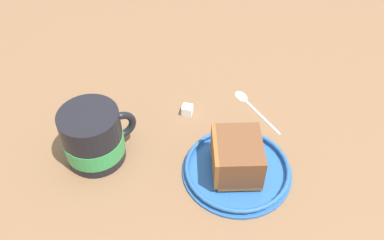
{
  "coord_description": "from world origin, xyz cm",
  "views": [
    {
      "loc": [
        -21.98,
        34.04,
        51.78
      ],
      "look_at": [
        1.56,
        -7.56,
        3.0
      ],
      "focal_mm": 38.63,
      "sensor_mm": 36.0,
      "label": 1
    }
  ],
  "objects_px": {
    "small_plate": "(237,169)",
    "teaspoon": "(248,102)",
    "cake_slice": "(237,156)",
    "tea_mug": "(94,137)",
    "sugar_cube": "(187,110)"
  },
  "relations": [
    {
      "from": "small_plate",
      "to": "teaspoon",
      "type": "distance_m",
      "value": 0.16
    },
    {
      "from": "small_plate",
      "to": "tea_mug",
      "type": "relative_size",
      "value": 1.52
    },
    {
      "from": "teaspoon",
      "to": "cake_slice",
      "type": "bearing_deg",
      "value": 106.94
    },
    {
      "from": "small_plate",
      "to": "cake_slice",
      "type": "distance_m",
      "value": 0.03
    },
    {
      "from": "small_plate",
      "to": "cake_slice",
      "type": "xyz_separation_m",
      "value": [
        0.0,
        0.0,
        0.03
      ]
    },
    {
      "from": "small_plate",
      "to": "cake_slice",
      "type": "height_order",
      "value": "cake_slice"
    },
    {
      "from": "sugar_cube",
      "to": "cake_slice",
      "type": "bearing_deg",
      "value": 149.54
    },
    {
      "from": "cake_slice",
      "to": "teaspoon",
      "type": "bearing_deg",
      "value": -73.06
    },
    {
      "from": "small_plate",
      "to": "tea_mug",
      "type": "height_order",
      "value": "tea_mug"
    },
    {
      "from": "small_plate",
      "to": "teaspoon",
      "type": "xyz_separation_m",
      "value": [
        0.05,
        -0.15,
        -0.0
      ]
    },
    {
      "from": "tea_mug",
      "to": "teaspoon",
      "type": "xyz_separation_m",
      "value": [
        -0.16,
        -0.23,
        -0.04
      ]
    },
    {
      "from": "cake_slice",
      "to": "tea_mug",
      "type": "distance_m",
      "value": 0.22
    },
    {
      "from": "teaspoon",
      "to": "small_plate",
      "type": "bearing_deg",
      "value": 107.87
    },
    {
      "from": "tea_mug",
      "to": "small_plate",
      "type": "bearing_deg",
      "value": -159.1
    },
    {
      "from": "small_plate",
      "to": "tea_mug",
      "type": "bearing_deg",
      "value": 20.9
    }
  ]
}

